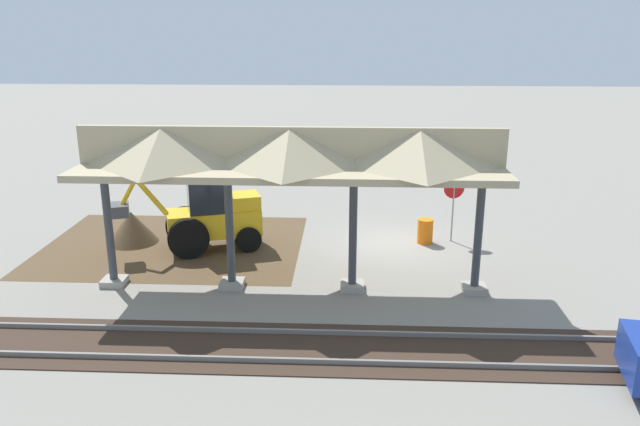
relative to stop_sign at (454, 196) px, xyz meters
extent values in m
plane|color=gray|center=(2.26, 0.36, -1.72)|extent=(120.00, 120.00, 0.00)
cube|color=brown|center=(10.07, 0.93, -1.72)|extent=(9.15, 7.00, 0.01)
cube|color=#9E998E|center=(0.00, 4.51, -1.62)|extent=(0.70, 0.70, 0.20)
cylinder|color=#383D42|center=(0.00, 4.51, 0.08)|extent=(0.24, 0.24, 3.60)
cube|color=#9E998E|center=(3.64, 4.51, -1.62)|extent=(0.70, 0.70, 0.20)
cylinder|color=#383D42|center=(3.64, 4.51, 0.08)|extent=(0.24, 0.24, 3.60)
cube|color=#9E998E|center=(7.28, 4.51, -1.62)|extent=(0.70, 0.70, 0.20)
cylinder|color=#383D42|center=(7.28, 4.51, 0.08)|extent=(0.24, 0.24, 3.60)
cube|color=#9E998E|center=(10.92, 4.51, -1.62)|extent=(0.70, 0.70, 0.20)
cylinder|color=#383D42|center=(10.92, 4.51, 0.08)|extent=(0.24, 0.24, 3.60)
cube|color=tan|center=(5.46, 4.51, 1.98)|extent=(12.12, 3.20, 0.20)
cube|color=tan|center=(5.46, 4.51, 2.63)|extent=(12.12, 0.20, 1.10)
pyramid|color=tan|center=(1.82, 4.51, 2.63)|extent=(3.28, 3.20, 1.10)
pyramid|color=tan|center=(5.46, 4.51, 2.63)|extent=(3.28, 3.20, 1.10)
pyramid|color=tan|center=(9.10, 4.51, 2.63)|extent=(3.28, 3.20, 1.10)
cube|color=slate|center=(2.26, 7.45, -1.65)|extent=(60.00, 0.08, 0.15)
cube|color=slate|center=(2.26, 8.89, -1.65)|extent=(60.00, 0.08, 0.15)
cube|color=#38281E|center=(2.26, 8.17, -1.71)|extent=(60.00, 2.58, 0.03)
cylinder|color=gray|center=(0.00, 0.00, -0.62)|extent=(0.06, 0.06, 2.20)
cylinder|color=red|center=(0.00, 0.00, 0.29)|extent=(0.75, 0.17, 0.76)
cube|color=yellow|center=(8.49, 1.18, -0.75)|extent=(3.45, 2.25, 0.90)
cube|color=#1E262D|center=(8.68, 1.24, 0.40)|extent=(1.61, 1.52, 1.40)
cube|color=yellow|center=(7.52, 0.85, -0.05)|extent=(1.44, 1.40, 0.50)
cylinder|color=black|center=(9.63, 0.81, -1.02)|extent=(1.42, 0.73, 1.40)
cylinder|color=black|center=(9.18, 2.16, -1.02)|extent=(1.42, 0.73, 1.40)
cylinder|color=black|center=(7.67, 0.22, -1.27)|extent=(0.95, 0.57, 0.90)
cylinder|color=black|center=(7.26, 1.45, -1.27)|extent=(0.95, 0.57, 0.90)
cylinder|color=yellow|center=(10.45, 1.84, 0.35)|extent=(1.07, 0.51, 1.41)
cylinder|color=yellow|center=(11.17, 2.08, 0.48)|extent=(0.75, 0.39, 1.12)
cube|color=#47474C|center=(11.45, 2.17, -0.04)|extent=(0.82, 0.95, 0.40)
cone|color=brown|center=(11.64, 0.68, -1.72)|extent=(3.73, 3.73, 2.33)
cylinder|color=orange|center=(0.99, 0.24, -1.27)|extent=(0.56, 0.56, 0.90)
camera|label=1|loc=(3.78, 21.82, 5.96)|focal=35.00mm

